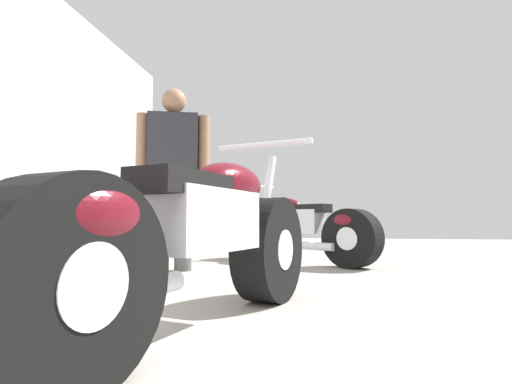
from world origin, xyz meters
TOP-DOWN VIEW (x-y plane):
  - ground_plane at (0.00, 3.07)m, footprint 14.72×14.72m
  - motorcycle_maroon_cruiser at (-0.29, 1.68)m, footprint 0.83×1.97m
  - motorcycle_black_naked at (0.00, 4.44)m, footprint 1.73×1.24m
  - mechanic_in_blue at (-1.16, 3.61)m, footprint 0.70×0.38m

SIDE VIEW (x-z plane):
  - ground_plane at x=0.00m, z-range 0.00..0.00m
  - motorcycle_black_naked at x=0.00m, z-range -0.08..0.82m
  - motorcycle_maroon_cruiser at x=-0.29m, z-range -0.08..0.85m
  - mechanic_in_blue at x=-1.16m, z-range 0.11..1.86m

